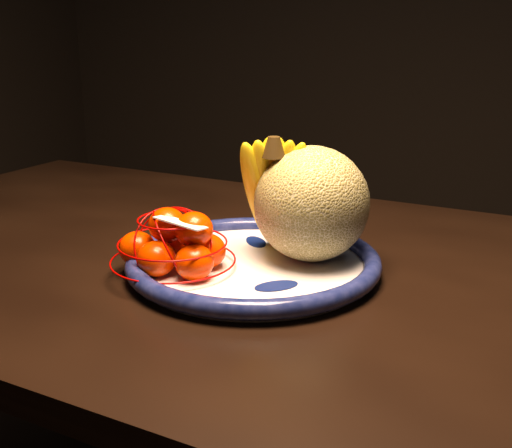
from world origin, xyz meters
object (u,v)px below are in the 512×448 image
at_px(fruit_bowl, 253,262).
at_px(banana_bunch, 273,189).
at_px(dining_table, 202,293).
at_px(cantaloupe, 312,204).
at_px(mandarin_bag, 175,246).

distance_m(fruit_bowl, banana_bunch, 0.11).
relative_size(dining_table, fruit_bowl, 4.13).
bearing_deg(cantaloupe, dining_table, 175.82).
distance_m(dining_table, banana_bunch, 0.23).
distance_m(cantaloupe, banana_bunch, 0.07).
height_order(fruit_bowl, mandarin_bag, mandarin_bag).
bearing_deg(banana_bunch, mandarin_bag, -151.76).
xyz_separation_m(fruit_bowl, mandarin_bag, (-0.09, -0.06, 0.03)).
height_order(dining_table, fruit_bowl, fruit_bowl).
relative_size(dining_table, banana_bunch, 7.76).
bearing_deg(dining_table, mandarin_bag, -73.31).
xyz_separation_m(dining_table, banana_bunch, (0.12, -0.00, 0.19)).
distance_m(fruit_bowl, cantaloupe, 0.12).
height_order(dining_table, cantaloupe, cantaloupe).
distance_m(fruit_bowl, mandarin_bag, 0.12).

